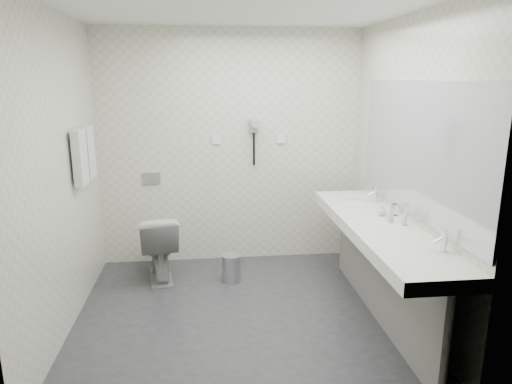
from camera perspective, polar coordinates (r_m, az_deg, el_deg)
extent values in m
plane|color=#2E2F34|center=(4.16, -1.89, -14.74)|extent=(2.80, 2.80, 0.00)
plane|color=white|center=(3.69, -2.22, 21.77)|extent=(2.80, 2.80, 0.00)
plane|color=silver|center=(5.01, -3.17, 5.33)|extent=(2.80, 0.00, 2.80)
plane|color=silver|center=(2.47, 0.23, -3.64)|extent=(2.80, 0.00, 2.80)
plane|color=silver|center=(3.89, -23.10, 1.73)|extent=(0.00, 2.60, 2.60)
plane|color=silver|center=(4.08, 18.01, 2.69)|extent=(0.00, 2.60, 2.60)
cube|color=white|center=(3.90, 15.01, -4.42)|extent=(0.55, 2.20, 0.10)
cube|color=gray|center=(4.06, 14.96, -10.10)|extent=(0.03, 2.15, 0.75)
cylinder|color=silver|center=(3.24, 22.34, -17.24)|extent=(0.06, 0.06, 0.75)
cylinder|color=silver|center=(4.98, 11.02, -5.33)|extent=(0.06, 0.06, 0.75)
cube|color=#B2BCC6|center=(3.86, 19.23, 5.01)|extent=(0.02, 2.20, 1.05)
ellipsoid|color=white|center=(3.33, 19.06, -7.28)|extent=(0.40, 0.31, 0.05)
ellipsoid|color=white|center=(4.48, 12.08, -1.42)|extent=(0.40, 0.31, 0.05)
cylinder|color=silver|center=(3.39, 22.18, -5.59)|extent=(0.04, 0.04, 0.15)
cylinder|color=silver|center=(4.52, 14.48, -0.24)|extent=(0.04, 0.04, 0.15)
imported|color=beige|center=(3.93, 16.16, -2.82)|extent=(0.06, 0.06, 0.10)
imported|color=beige|center=(4.08, 15.26, -2.21)|extent=(0.10, 0.10, 0.09)
imported|color=beige|center=(3.87, 17.84, -3.04)|extent=(0.06, 0.06, 0.12)
cylinder|color=silver|center=(4.13, 16.70, -2.09)|extent=(0.06, 0.06, 0.10)
imported|color=white|center=(4.81, -11.88, -6.52)|extent=(0.47, 0.72, 0.68)
cube|color=#B2B5BA|center=(5.07, -12.75, 1.67)|extent=(0.18, 0.02, 0.12)
cylinder|color=#B2B5BA|center=(4.71, -3.06, -9.43)|extent=(0.22, 0.22, 0.26)
cylinder|color=#B2B5BA|center=(4.65, -3.09, -7.86)|extent=(0.19, 0.19, 0.02)
cylinder|color=silver|center=(4.35, -20.82, 7.15)|extent=(0.02, 0.62, 0.02)
cube|color=silver|center=(4.24, -20.89, 3.98)|extent=(0.07, 0.24, 0.48)
cube|color=silver|center=(4.51, -20.03, 4.60)|extent=(0.07, 0.24, 0.48)
cube|color=#9D9EA2|center=(4.96, -0.27, 8.19)|extent=(0.10, 0.04, 0.14)
cylinder|color=#9D9EA2|center=(4.89, -0.19, 8.46)|extent=(0.08, 0.14, 0.08)
cylinder|color=black|center=(4.98, -0.25, 5.31)|extent=(0.02, 0.02, 0.35)
cube|color=white|center=(4.97, -4.91, 6.41)|extent=(0.09, 0.02, 0.09)
cube|color=white|center=(5.04, 3.12, 6.54)|extent=(0.09, 0.02, 0.09)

